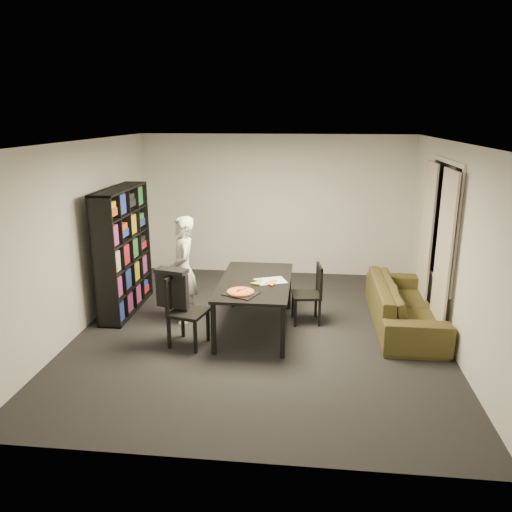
# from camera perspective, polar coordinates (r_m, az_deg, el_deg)

# --- Properties ---
(room) EXTENTS (5.01, 5.51, 2.61)m
(room) POSITION_cam_1_polar(r_m,az_deg,el_deg) (6.66, 0.52, 1.65)
(room) COLOR black
(room) RESTS_ON ground
(window_pane) EXTENTS (0.02, 1.40, 1.60)m
(window_pane) POSITION_cam_1_polar(r_m,az_deg,el_deg) (7.41, 20.57, 3.67)
(window_pane) COLOR black
(window_pane) RESTS_ON room
(window_frame) EXTENTS (0.03, 1.52, 1.72)m
(window_frame) POSITION_cam_1_polar(r_m,az_deg,el_deg) (7.40, 20.53, 3.67)
(window_frame) COLOR white
(window_frame) RESTS_ON room
(curtain_left) EXTENTS (0.03, 0.70, 2.25)m
(curtain_left) POSITION_cam_1_polar(r_m,az_deg,el_deg) (6.97, 20.62, -0.02)
(curtain_left) COLOR beige
(curtain_left) RESTS_ON room
(curtain_right) EXTENTS (0.03, 0.70, 2.25)m
(curtain_right) POSITION_cam_1_polar(r_m,az_deg,el_deg) (7.95, 18.86, 2.03)
(curtain_right) COLOR beige
(curtain_right) RESTS_ON room
(bookshelf) EXTENTS (0.35, 1.50, 1.90)m
(bookshelf) POSITION_cam_1_polar(r_m,az_deg,el_deg) (7.82, -14.94, 0.61)
(bookshelf) COLOR black
(bookshelf) RESTS_ON room
(dining_table) EXTENTS (0.97, 1.74, 0.73)m
(dining_table) POSITION_cam_1_polar(r_m,az_deg,el_deg) (6.92, -0.09, -3.32)
(dining_table) COLOR black
(dining_table) RESTS_ON room
(chair_left) EXTENTS (0.53, 0.53, 0.95)m
(chair_left) POSITION_cam_1_polar(r_m,az_deg,el_deg) (6.60, -8.49, -5.60)
(chair_left) COLOR black
(chair_left) RESTS_ON room
(chair_right) EXTENTS (0.46, 0.46, 0.87)m
(chair_right) POSITION_cam_1_polar(r_m,az_deg,el_deg) (7.27, 6.44, -3.85)
(chair_right) COLOR black
(chair_right) RESTS_ON room
(draped_jacket) EXTENTS (0.45, 0.28, 0.53)m
(draped_jacket) POSITION_cam_1_polar(r_m,az_deg,el_deg) (6.57, -9.57, -3.47)
(draped_jacket) COLOR black
(draped_jacket) RESTS_ON chair_left
(person) EXTENTS (0.55, 0.66, 1.56)m
(person) POSITION_cam_1_polar(r_m,az_deg,el_deg) (7.26, -8.30, -1.58)
(person) COLOR silver
(person) RESTS_ON room
(baking_tray) EXTENTS (0.50, 0.45, 0.01)m
(baking_tray) POSITION_cam_1_polar(r_m,az_deg,el_deg) (6.39, -1.74, -4.32)
(baking_tray) COLOR black
(baking_tray) RESTS_ON dining_table
(pepperoni_pizza) EXTENTS (0.35, 0.35, 0.03)m
(pepperoni_pizza) POSITION_cam_1_polar(r_m,az_deg,el_deg) (6.39, -1.77, -4.11)
(pepperoni_pizza) COLOR #A3592F
(pepperoni_pizza) RESTS_ON dining_table
(kitchen_towel) EXTENTS (0.48, 0.43, 0.01)m
(kitchen_towel) POSITION_cam_1_polar(r_m,az_deg,el_deg) (6.87, 1.70, -2.86)
(kitchen_towel) COLOR white
(kitchen_towel) RESTS_ON dining_table
(pizza_slices) EXTENTS (0.43, 0.39, 0.01)m
(pizza_slices) POSITION_cam_1_polar(r_m,az_deg,el_deg) (6.80, 0.94, -2.97)
(pizza_slices) COLOR gold
(pizza_slices) RESTS_ON dining_table
(sofa) EXTENTS (0.85, 2.19, 0.64)m
(sofa) POSITION_cam_1_polar(r_m,az_deg,el_deg) (7.47, 16.58, -5.32)
(sofa) COLOR #393217
(sofa) RESTS_ON room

